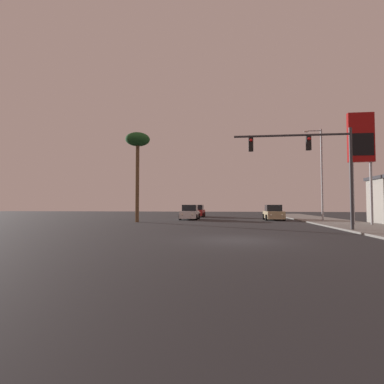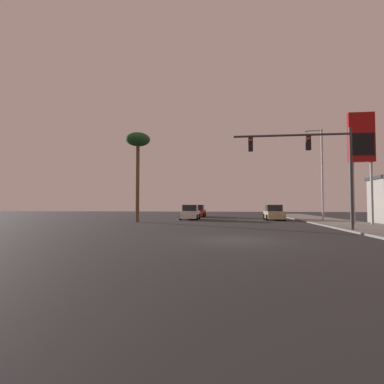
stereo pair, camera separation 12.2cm
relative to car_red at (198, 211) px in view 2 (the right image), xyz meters
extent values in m
plane|color=#28282B|center=(4.68, -27.62, -0.76)|extent=(120.00, 120.00, 0.00)
cube|color=gray|center=(14.18, -17.62, -0.70)|extent=(5.00, 60.00, 0.12)
cube|color=maroon|center=(0.00, -0.04, -0.18)|extent=(1.89, 4.24, 0.80)
cube|color=black|center=(0.00, 0.11, 0.57)|extent=(1.64, 2.04, 0.70)
cylinder|color=black|center=(-0.90, -1.34, -0.44)|extent=(0.24, 0.64, 0.64)
cylinder|color=black|center=(0.90, -1.34, -0.44)|extent=(0.24, 0.64, 0.64)
cylinder|color=black|center=(-0.90, 1.27, -0.44)|extent=(0.24, 0.64, 0.64)
cylinder|color=black|center=(0.90, 1.27, -0.44)|extent=(0.24, 0.64, 0.64)
sphere|color=#F2EACC|center=(-0.56, -2.16, -0.13)|extent=(0.18, 0.18, 0.18)
sphere|color=#F2EACC|center=(0.56, -2.16, -0.13)|extent=(0.18, 0.18, 0.18)
cube|color=tan|center=(9.27, -8.09, -0.18)|extent=(1.83, 4.21, 0.80)
cube|color=black|center=(9.27, -7.94, 0.57)|extent=(1.62, 2.01, 0.70)
cylinder|color=black|center=(8.37, -9.40, -0.44)|extent=(0.24, 0.64, 0.64)
cylinder|color=black|center=(10.17, -9.40, -0.44)|extent=(0.24, 0.64, 0.64)
cylinder|color=black|center=(8.37, -6.79, -0.44)|extent=(0.24, 0.64, 0.64)
cylinder|color=black|center=(10.17, -6.79, -0.44)|extent=(0.24, 0.64, 0.64)
sphere|color=#F2EACC|center=(8.71, -10.21, -0.13)|extent=(0.18, 0.18, 0.18)
sphere|color=#F2EACC|center=(9.82, -10.21, -0.13)|extent=(0.18, 0.18, 0.18)
cube|color=silver|center=(-0.06, -8.00, -0.18)|extent=(1.83, 4.21, 0.80)
cube|color=black|center=(-0.06, -7.85, 0.57)|extent=(1.62, 2.01, 0.70)
cylinder|color=black|center=(-0.96, -9.31, -0.44)|extent=(0.24, 0.64, 0.64)
cylinder|color=black|center=(0.84, -9.31, -0.44)|extent=(0.24, 0.64, 0.64)
cylinder|color=black|center=(-0.96, -6.70, -0.44)|extent=(0.24, 0.64, 0.64)
cylinder|color=black|center=(0.84, -6.70, -0.44)|extent=(0.24, 0.64, 0.64)
sphere|color=#F2EACC|center=(-0.62, -10.12, -0.13)|extent=(0.18, 0.18, 0.18)
sphere|color=#F2EACC|center=(0.49, -10.12, -0.13)|extent=(0.18, 0.18, 0.18)
cylinder|color=#38383D|center=(12.06, -21.99, 2.61)|extent=(0.20, 0.20, 6.50)
cylinder|color=#38383D|center=(8.37, -21.99, 5.46)|extent=(7.38, 0.14, 0.14)
cube|color=black|center=(9.47, -21.99, 4.91)|extent=(0.30, 0.24, 0.90)
sphere|color=red|center=(9.47, -22.13, 5.18)|extent=(0.20, 0.20, 0.20)
cube|color=black|center=(5.79, -21.99, 4.91)|extent=(0.30, 0.24, 0.90)
sphere|color=red|center=(5.79, -22.13, 5.18)|extent=(0.20, 0.20, 0.20)
cylinder|color=#99999E|center=(13.40, -11.63, 3.86)|extent=(0.18, 0.18, 9.00)
cylinder|color=#99999E|center=(12.70, -11.63, 8.21)|extent=(1.40, 0.10, 0.10)
ellipsoid|color=silver|center=(12.00, -11.63, 8.16)|extent=(0.50, 0.24, 0.20)
cylinder|color=#99999E|center=(14.25, -16.64, 1.86)|extent=(0.20, 0.20, 5.00)
cylinder|color=#99999E|center=(15.65, -16.64, 1.86)|extent=(0.20, 0.20, 5.00)
cube|color=#990C0C|center=(14.95, -16.64, 6.36)|extent=(2.00, 0.40, 4.00)
cube|color=black|center=(14.95, -16.85, 5.76)|extent=(1.80, 0.03, 1.80)
cylinder|color=brown|center=(-4.55, -13.62, 3.07)|extent=(0.36, 0.36, 7.65)
ellipsoid|color=#1E5123|center=(-4.55, -13.62, 7.37)|extent=(2.40, 2.40, 1.32)
camera|label=1|loc=(4.21, -42.01, 0.91)|focal=28.00mm
camera|label=2|loc=(4.34, -41.99, 0.91)|focal=28.00mm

